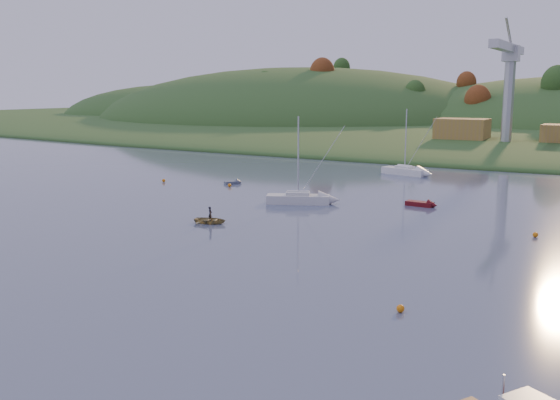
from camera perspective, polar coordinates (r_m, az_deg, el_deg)
The scene contains 19 objects.
ground at distance 35.07m, azimuth -24.18°, elevation -13.75°, with size 500.00×500.00×0.00m, color #37425B.
far_shore at distance 250.04m, azimuth 24.00°, elevation 6.10°, with size 620.00×220.00×1.50m, color #28471C.
shore_slope at distance 185.67m, azimuth 21.78°, elevation 5.17°, with size 640.00×150.00×7.00m, color #28471C.
hill_left_far at distance 299.05m, azimuth -8.71°, elevation 7.37°, with size 120.00×100.00×32.00m, color #28471C.
hill_left at distance 247.84m, azimuth 1.91°, elevation 6.94°, with size 170.00×140.00×44.00m, color #28471C.
hillside_trees at distance 205.44m, azimuth 22.61°, elevation 5.52°, with size 280.00×50.00×32.00m, color #264A1A, non-canonical shape.
wharf at distance 142.45m, azimuth 21.23°, elevation 4.40°, with size 42.00×16.00×2.40m, color slate.
shed_west at distance 145.70m, azimuth 16.31°, elevation 6.21°, with size 11.00×8.00×4.80m, color #A37C36.
dock_crane at distance 138.89m, azimuth 20.17°, elevation 10.95°, with size 3.20×28.00×20.30m.
sailboat_near at distance 75.41m, azimuth 1.66°, elevation 0.20°, with size 7.83×5.21×10.51m.
sailboat_far at distance 103.04m, azimuth 11.33°, elevation 2.68°, with size 7.94×4.20×10.56m.
canoe at distance 64.72m, azimuth -6.38°, elevation -1.83°, with size 2.41×3.38×0.70m, color #998B54.
paddler at distance 64.64m, azimuth -6.39°, elevation -1.48°, with size 0.55×0.36×1.50m, color black.
red_tender at distance 75.45m, azimuth 13.16°, elevation -0.39°, with size 3.86×1.54×1.29m.
grey_dinghy at distance 91.58m, azimuth -4.08°, elevation 1.63°, with size 2.27×2.75×0.99m.
buoy_0 at distance 39.92m, azimuth 10.95°, elevation -9.72°, with size 0.50×0.50×0.50m, color orange.
buoy_1 at distance 63.02m, azimuth 22.32°, elevation -2.95°, with size 0.50×0.50×0.50m, color orange.
buoy_2 at distance 94.40m, azimuth -10.59°, elevation 1.76°, with size 0.50×0.50×0.50m, color orange.
buoy_3 at distance 88.58m, azimuth -4.63°, elevation 1.36°, with size 0.50×0.50×0.50m, color orange.
Camera 1 is at (26.65, -18.24, 13.66)m, focal length 40.00 mm.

